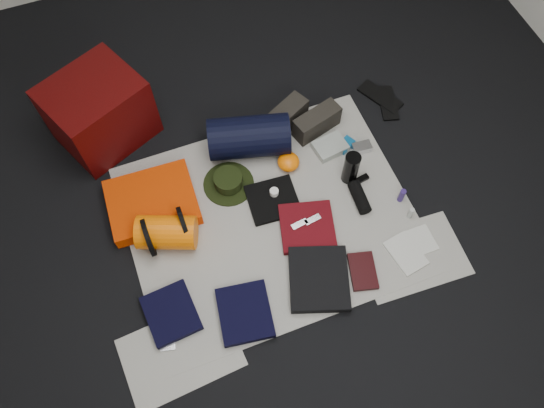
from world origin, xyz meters
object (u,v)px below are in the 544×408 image
object	(u,v)px
water_bottle	(351,168)
paperback_book	(363,271)
stuff_sack	(167,232)
navy_duffel	(249,137)
compact_camera	(362,148)
red_cabinet	(99,112)
sleeping_pad	(152,202)

from	to	relation	value
water_bottle	paperback_book	distance (m)	0.60
stuff_sack	navy_duffel	world-z (taller)	navy_duffel
water_bottle	compact_camera	xyz separation A→B (m)	(0.16, 0.16, -0.09)
red_cabinet	navy_duffel	distance (m)	0.90
stuff_sack	paperback_book	bearing A→B (deg)	-31.20
water_bottle	red_cabinet	bearing A→B (deg)	146.65
sleeping_pad	stuff_sack	size ratio (longest dim) A/B	1.54
navy_duffel	water_bottle	xyz separation A→B (m)	(0.48, -0.41, -0.01)
navy_duffel	paperback_book	xyz separation A→B (m)	(0.30, -0.98, -0.11)
sleeping_pad	water_bottle	world-z (taller)	water_bottle
navy_duffel	compact_camera	distance (m)	0.69
red_cabinet	paperback_book	size ratio (longest dim) A/B	2.47
paperback_book	red_cabinet	bearing A→B (deg)	142.45
sleeping_pad	paperback_book	xyz separation A→B (m)	(0.96, -0.80, -0.03)
navy_duffel	sleeping_pad	bearing A→B (deg)	-149.89
navy_duffel	water_bottle	size ratio (longest dim) A/B	2.10
navy_duffel	paperback_book	size ratio (longest dim) A/B	2.26
sleeping_pad	compact_camera	size ratio (longest dim) A/B	4.32
sleeping_pad	navy_duffel	bearing A→B (deg)	15.01
stuff_sack	water_bottle	bearing A→B (deg)	0.25
sleeping_pad	stuff_sack	distance (m)	0.24
navy_duffel	water_bottle	bearing A→B (deg)	-25.24
red_cabinet	paperback_book	xyz separation A→B (m)	(1.09, -1.40, -0.20)
sleeping_pad	water_bottle	bearing A→B (deg)	-11.54
compact_camera	paperback_book	world-z (taller)	compact_camera
red_cabinet	paperback_book	bearing A→B (deg)	-76.13
navy_duffel	compact_camera	bearing A→B (deg)	-6.51
red_cabinet	navy_duffel	bearing A→B (deg)	-52.40
water_bottle	paperback_book	xyz separation A→B (m)	(-0.18, -0.57, -0.10)
stuff_sack	water_bottle	world-z (taller)	water_bottle
red_cabinet	stuff_sack	distance (m)	0.86
stuff_sack	navy_duffel	size ratio (longest dim) A/B	0.67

